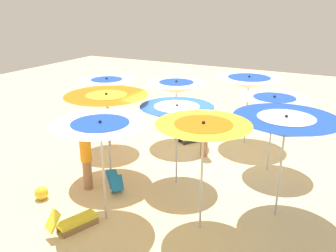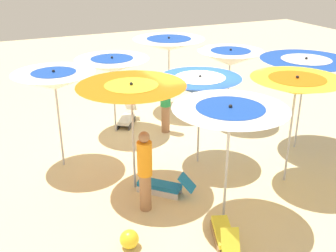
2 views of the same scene
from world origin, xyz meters
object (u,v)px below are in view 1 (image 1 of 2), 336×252
beach_umbrella_3 (274,105)px  beachgoer_1 (205,129)px  lounger_1 (114,180)px  beach_umbrella_7 (203,132)px  beach_umbrella_5 (107,100)px  beach_umbrella_6 (285,127)px  beach_umbrella_0 (249,83)px  lounger_2 (193,135)px  beach_umbrella_2 (107,85)px  beach_umbrella_8 (101,130)px  beach_ball (41,193)px  lounger_0 (74,221)px  beach_umbrella_4 (177,114)px  beachgoer_0 (86,157)px  beach_umbrella_1 (176,88)px

beach_umbrella_3 → beachgoer_1: bearing=-1.2°
lounger_1 → beachgoer_1: bearing=-69.8°
beach_umbrella_7 → lounger_1: 3.56m
beach_umbrella_5 → lounger_1: (-0.48, 0.51, -2.06)m
beach_umbrella_3 → beach_umbrella_5: 4.67m
beach_umbrella_6 → beach_umbrella_0: bearing=-64.8°
lounger_2 → beachgoer_1: beachgoer_1 is taller
beach_umbrella_3 → lounger_2: bearing=-20.7°
beach_umbrella_2 → lounger_1: (-1.74, 2.22, -2.00)m
beach_umbrella_6 → beach_umbrella_8: (3.46, 1.98, -0.01)m
beach_umbrella_2 → beach_umbrella_0: bearing=-148.2°
lounger_2 → beach_ball: 5.76m
beach_umbrella_5 → lounger_0: 3.34m
beach_ball → beach_umbrella_4: bearing=-138.1°
beach_umbrella_5 → beachgoer_0: 1.61m
beach_umbrella_1 → lounger_1: 4.09m
beach_umbrella_0 → beachgoer_0: size_ratio=1.39×
lounger_1 → beach_ball: size_ratio=3.27×
beach_umbrella_5 → beach_umbrella_8: size_ratio=1.02×
beach_umbrella_3 → beach_umbrella_7: (0.68, 3.63, 0.27)m
beach_umbrella_1 → beach_ball: (1.34, 5.05, -1.83)m
beach_umbrella_8 → lounger_0: beach_umbrella_8 is taller
beach_umbrella_5 → beach_umbrella_4: bearing=-165.1°
lounger_0 → beach_ball: lounger_0 is taller
beach_umbrella_0 → beach_umbrella_3: size_ratio=1.06×
lounger_1 → beachgoer_1: (-1.41, -3.03, 0.73)m
lounger_1 → lounger_2: (-0.58, -4.08, 0.02)m
beachgoer_0 → beach_umbrella_4: bearing=79.9°
beach_umbrella_0 → beach_umbrella_4: bearing=76.7°
beachgoer_0 → beach_umbrella_7: bearing=40.0°
beach_umbrella_3 → lounger_1: (3.48, 2.98, -1.84)m
beach_umbrella_7 → beachgoer_0: 3.65m
beach_umbrella_6 → lounger_1: beach_umbrella_6 is taller
beach_umbrella_7 → beachgoer_1: bearing=-69.2°
lounger_1 → beach_umbrella_4: bearing=-99.0°
beach_umbrella_0 → beach_umbrella_1: 2.44m
lounger_2 → beach_umbrella_4: bearing=48.0°
beach_umbrella_0 → beach_umbrella_3: (-1.20, 1.73, -0.17)m
beach_umbrella_2 → beachgoer_0: 3.14m
beach_umbrella_5 → beach_umbrella_8: 2.20m
beach_umbrella_3 → beachgoer_0: bearing=39.8°
beach_umbrella_4 → lounger_2: (0.82, -3.07, -1.80)m
beach_umbrella_3 → beach_umbrella_7: size_ratio=0.91×
beachgoer_0 → beach_umbrella_5: bearing=128.7°
beach_umbrella_6 → beachgoer_1: bearing=-40.5°
beach_umbrella_0 → beach_umbrella_3: 2.12m
beach_umbrella_3 → beach_umbrella_4: 2.87m
beach_umbrella_5 → beachgoer_1: 3.41m
beach_umbrella_1 → beachgoer_0: beach_umbrella_1 is taller
beach_ball → beach_umbrella_7: bearing=-169.8°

